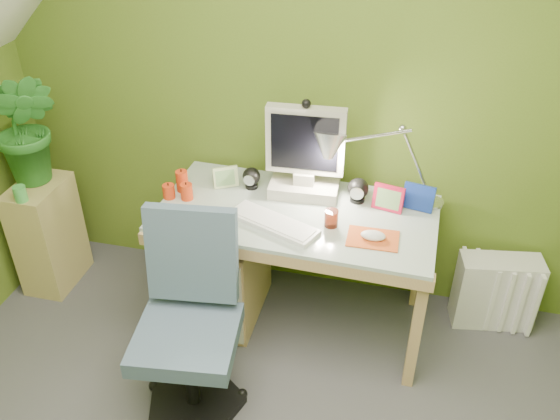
% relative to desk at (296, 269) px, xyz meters
% --- Properties ---
extents(wall_back, '(3.20, 0.01, 2.40)m').
position_rel_desk_xyz_m(wall_back, '(-0.03, 0.39, 0.84)').
color(wall_back, '#587323').
rests_on(wall_back, floor).
extents(desk, '(1.35, 0.71, 0.71)m').
position_rel_desk_xyz_m(desk, '(0.00, 0.00, 0.00)').
color(desk, tan).
rests_on(desk, floor).
extents(monitor, '(0.41, 0.25, 0.54)m').
position_rel_desk_xyz_m(monitor, '(0.00, 0.18, 0.63)').
color(monitor, '#B4B0A2').
rests_on(monitor, desk).
extents(speaker_left, '(0.10, 0.10, 0.11)m').
position_rel_desk_xyz_m(speaker_left, '(-0.27, 0.16, 0.41)').
color(speaker_left, black).
rests_on(speaker_left, desk).
extents(speaker_right, '(0.11, 0.11, 0.12)m').
position_rel_desk_xyz_m(speaker_right, '(0.27, 0.16, 0.42)').
color(speaker_right, black).
rests_on(speaker_right, desk).
extents(keyboard, '(0.46, 0.30, 0.02)m').
position_rel_desk_xyz_m(keyboard, '(-0.08, -0.14, 0.37)').
color(keyboard, silver).
rests_on(keyboard, desk).
extents(mousepad, '(0.23, 0.17, 0.01)m').
position_rel_desk_xyz_m(mousepad, '(0.38, -0.14, 0.36)').
color(mousepad, '#BD4C1D').
rests_on(mousepad, desk).
extents(mouse, '(0.12, 0.08, 0.04)m').
position_rel_desk_xyz_m(mouse, '(0.38, -0.14, 0.37)').
color(mouse, silver).
rests_on(mouse, mousepad).
extents(amber_tumbler, '(0.08, 0.08, 0.08)m').
position_rel_desk_xyz_m(amber_tumbler, '(0.18, -0.08, 0.40)').
color(amber_tumbler, maroon).
rests_on(amber_tumbler, desk).
extents(candle_cluster, '(0.17, 0.16, 0.11)m').
position_rel_desk_xyz_m(candle_cluster, '(-0.60, 0.01, 0.41)').
color(candle_cluster, red).
rests_on(candle_cluster, desk).
extents(photo_frame_red, '(0.15, 0.05, 0.13)m').
position_rel_desk_xyz_m(photo_frame_red, '(0.42, 0.12, 0.42)').
color(photo_frame_red, red).
rests_on(photo_frame_red, desk).
extents(photo_frame_blue, '(0.15, 0.05, 0.13)m').
position_rel_desk_xyz_m(photo_frame_blue, '(0.56, 0.16, 0.42)').
color(photo_frame_blue, navy).
rests_on(photo_frame_blue, desk).
extents(photo_frame_green, '(0.12, 0.08, 0.11)m').
position_rel_desk_xyz_m(photo_frame_green, '(-0.40, 0.14, 0.41)').
color(photo_frame_green, '#BDCF8E').
rests_on(photo_frame_green, desk).
extents(desk_lamp, '(0.61, 0.33, 0.62)m').
position_rel_desk_xyz_m(desk_lamp, '(0.45, 0.18, 0.67)').
color(desk_lamp, '#BCBBC0').
rests_on(desk_lamp, desk).
extents(side_ledge, '(0.24, 0.37, 0.65)m').
position_rel_desk_xyz_m(side_ledge, '(-1.43, 0.01, -0.03)').
color(side_ledge, tan).
rests_on(side_ledge, floor).
extents(potted_plant, '(0.36, 0.30, 0.62)m').
position_rel_desk_xyz_m(potted_plant, '(-1.43, 0.06, 0.60)').
color(potted_plant, '#266923').
rests_on(potted_plant, side_ledge).
extents(green_cup, '(0.07, 0.07, 0.08)m').
position_rel_desk_xyz_m(green_cup, '(-1.41, -0.14, 0.33)').
color(green_cup, green).
rests_on(green_cup, side_ledge).
extents(task_chair, '(0.55, 0.55, 0.88)m').
position_rel_desk_xyz_m(task_chair, '(-0.33, -0.66, 0.09)').
color(task_chair, '#41556B').
rests_on(task_chair, floor).
extents(radiator, '(0.43, 0.23, 0.41)m').
position_rel_desk_xyz_m(radiator, '(1.03, 0.25, -0.15)').
color(radiator, silver).
rests_on(radiator, floor).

